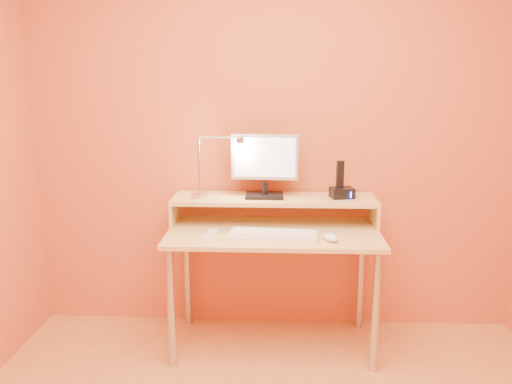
{
  "coord_description": "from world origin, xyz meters",
  "views": [
    {
      "loc": [
        0.02,
        -1.57,
        1.59
      ],
      "look_at": [
        -0.1,
        1.13,
        0.96
      ],
      "focal_mm": 35.48,
      "sensor_mm": 36.0,
      "label": 1
    }
  ],
  "objects_px": {
    "lamp_base": "(200,195)",
    "phone_dock": "(342,193)",
    "monitor_panel": "(265,157)",
    "remote_control": "(210,235)",
    "keyboard": "(274,235)",
    "mouse": "(330,237)"
  },
  "relations": [
    {
      "from": "phone_dock",
      "to": "keyboard",
      "type": "xyz_separation_m",
      "value": [
        -0.4,
        -0.27,
        -0.18
      ]
    },
    {
      "from": "remote_control",
      "to": "keyboard",
      "type": "bearing_deg",
      "value": 11.22
    },
    {
      "from": "lamp_base",
      "to": "phone_dock",
      "type": "bearing_deg",
      "value": 2.06
    },
    {
      "from": "lamp_base",
      "to": "phone_dock",
      "type": "height_order",
      "value": "phone_dock"
    },
    {
      "from": "monitor_panel",
      "to": "lamp_base",
      "type": "bearing_deg",
      "value": -170.64
    },
    {
      "from": "monitor_panel",
      "to": "phone_dock",
      "type": "xyz_separation_m",
      "value": [
        0.45,
        -0.01,
        -0.21
      ]
    },
    {
      "from": "mouse",
      "to": "lamp_base",
      "type": "bearing_deg",
      "value": 135.75
    },
    {
      "from": "keyboard",
      "to": "mouse",
      "type": "bearing_deg",
      "value": -3.74
    },
    {
      "from": "lamp_base",
      "to": "mouse",
      "type": "height_order",
      "value": "lamp_base"
    },
    {
      "from": "phone_dock",
      "to": "remote_control",
      "type": "bearing_deg",
      "value": -172.72
    },
    {
      "from": "lamp_base",
      "to": "mouse",
      "type": "distance_m",
      "value": 0.81
    },
    {
      "from": "monitor_panel",
      "to": "lamp_base",
      "type": "distance_m",
      "value": 0.44
    },
    {
      "from": "mouse",
      "to": "monitor_panel",
      "type": "bearing_deg",
      "value": 114.84
    },
    {
      "from": "keyboard",
      "to": "monitor_panel",
      "type": "bearing_deg",
      "value": 106.5
    },
    {
      "from": "lamp_base",
      "to": "keyboard",
      "type": "relative_size",
      "value": 0.21
    },
    {
      "from": "phone_dock",
      "to": "keyboard",
      "type": "bearing_deg",
      "value": -158.69
    },
    {
      "from": "keyboard",
      "to": "mouse",
      "type": "xyz_separation_m",
      "value": [
        0.3,
        -0.05,
        0.01
      ]
    },
    {
      "from": "monitor_panel",
      "to": "mouse",
      "type": "bearing_deg",
      "value": -38.63
    },
    {
      "from": "remote_control",
      "to": "monitor_panel",
      "type": "bearing_deg",
      "value": 54.46
    },
    {
      "from": "monitor_panel",
      "to": "keyboard",
      "type": "height_order",
      "value": "monitor_panel"
    },
    {
      "from": "monitor_panel",
      "to": "remote_control",
      "type": "xyz_separation_m",
      "value": [
        -0.29,
        -0.28,
        -0.39
      ]
    },
    {
      "from": "phone_dock",
      "to": "mouse",
      "type": "height_order",
      "value": "phone_dock"
    }
  ]
}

